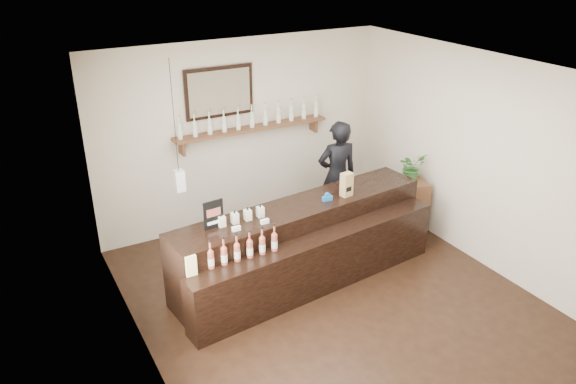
# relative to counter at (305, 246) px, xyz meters

# --- Properties ---
(ground) EXTENTS (5.00, 5.00, 0.00)m
(ground) POSITION_rel_counter_xyz_m (0.04, -0.57, -0.47)
(ground) COLOR black
(ground) RESTS_ON ground
(room_shell) EXTENTS (5.00, 5.00, 5.00)m
(room_shell) POSITION_rel_counter_xyz_m (0.04, -0.57, 1.24)
(room_shell) COLOR beige
(room_shell) RESTS_ON ground
(back_wall_decor) EXTENTS (2.66, 0.96, 1.69)m
(back_wall_decor) POSITION_rel_counter_xyz_m (-0.11, 1.81, 1.29)
(back_wall_decor) COLOR #58331E
(back_wall_decor) RESTS_ON ground
(counter) EXTENTS (3.60, 1.32, 1.16)m
(counter) POSITION_rel_counter_xyz_m (0.00, 0.00, 0.00)
(counter) COLOR black
(counter) RESTS_ON ground
(promo_sign) EXTENTS (0.25, 0.04, 0.34)m
(promo_sign) POSITION_rel_counter_xyz_m (-1.18, 0.09, 0.70)
(promo_sign) COLOR black
(promo_sign) RESTS_ON counter
(paper_bag) EXTENTS (0.16, 0.13, 0.32)m
(paper_bag) POSITION_rel_counter_xyz_m (0.66, 0.08, 0.69)
(paper_bag) COLOR #A3834F
(paper_bag) RESTS_ON counter
(tape_dispenser) EXTENTS (0.13, 0.06, 0.11)m
(tape_dispenser) POSITION_rel_counter_xyz_m (0.36, 0.07, 0.57)
(tape_dispenser) COLOR #175DA1
(tape_dispenser) RESTS_ON counter
(side_cabinet) EXTENTS (0.48, 0.60, 0.80)m
(side_cabinet) POSITION_rel_counter_xyz_m (2.04, 0.41, -0.07)
(side_cabinet) COLOR #58331E
(side_cabinet) RESTS_ON ground
(potted_plant) EXTENTS (0.39, 0.35, 0.42)m
(potted_plant) POSITION_rel_counter_xyz_m (2.04, 0.41, 0.54)
(potted_plant) COLOR #306B2B
(potted_plant) RESTS_ON side_cabinet
(shopkeeper) EXTENTS (0.76, 0.56, 1.91)m
(shopkeeper) POSITION_rel_counter_xyz_m (1.12, 0.98, 0.49)
(shopkeeper) COLOR black
(shopkeeper) RESTS_ON ground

